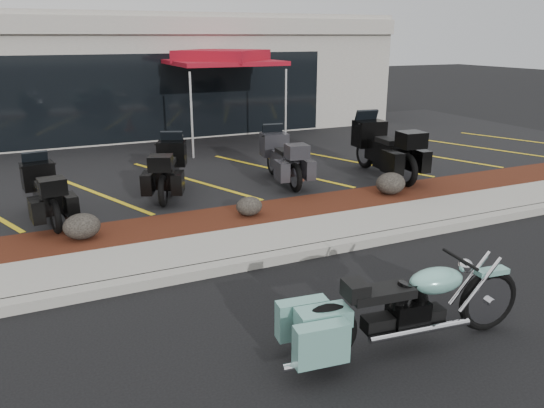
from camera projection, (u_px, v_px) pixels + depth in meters
name	position (u px, v px, depth m)	size (l,w,h in m)	color
ground	(305.00, 286.00, 7.36)	(90.00, 90.00, 0.00)	black
curb	(278.00, 257.00, 8.11)	(24.00, 0.25, 0.15)	gray
sidewalk	(260.00, 242.00, 8.72)	(24.00, 1.20, 0.15)	gray
mulch_bed	(234.00, 220.00, 9.76)	(24.00, 1.20, 0.16)	black
upper_lot	(164.00, 160.00, 14.44)	(26.00, 9.60, 0.15)	black
dealership_building	(120.00, 73.00, 19.28)	(18.00, 8.16, 4.00)	gray
boulder_left	(82.00, 226.00, 8.57)	(0.59, 0.49, 0.42)	black
boulder_mid	(249.00, 206.00, 9.70)	(0.49, 0.41, 0.35)	black
boulder_right	(391.00, 183.00, 10.99)	(0.64, 0.53, 0.45)	black
hero_cruiser	(489.00, 291.00, 6.09)	(2.88, 0.73, 1.01)	#72B2A6
touring_black_front	(38.00, 181.00, 9.87)	(1.97, 0.75, 1.14)	black
touring_black_mid	(173.00, 159.00, 11.53)	(2.09, 0.80, 1.21)	black
touring_grey	(273.00, 149.00, 12.43)	(2.11, 0.80, 1.22)	#2A292E
touring_black_rear	(366.00, 139.00, 13.03)	(2.50, 0.95, 1.45)	black
traffic_cone	(162.00, 148.00, 14.29)	(0.32, 0.32, 0.51)	#FC3D08
popup_canopy	(222.00, 59.00, 15.33)	(3.85, 3.85, 2.77)	silver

